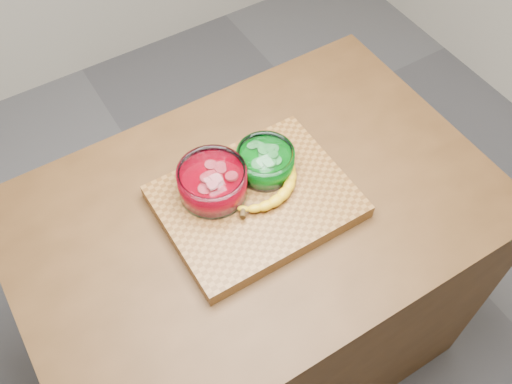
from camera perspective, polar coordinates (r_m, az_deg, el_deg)
ground at (r=2.21m, az=0.00°, el=-14.74°), size 3.50×3.50×0.00m
counter at (r=1.79m, az=0.00°, el=-9.57°), size 1.20×0.80×0.90m
cutting_board at (r=1.39m, az=0.00°, el=-0.97°), size 0.45×0.35×0.04m
bowl_red at (r=1.35m, az=-4.37°, el=0.99°), size 0.17×0.17×0.08m
bowl_green at (r=1.40m, az=0.93°, el=3.07°), size 0.14×0.14×0.07m
banana at (r=1.37m, az=1.28°, el=0.55°), size 0.22×0.14×0.03m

